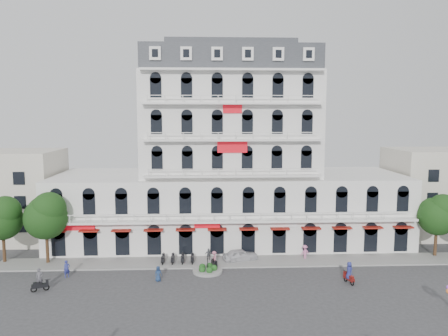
% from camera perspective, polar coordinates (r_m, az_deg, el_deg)
% --- Properties ---
extents(ground, '(120.00, 120.00, 0.00)m').
position_cam_1_polar(ground, '(42.48, 2.12, -16.18)').
color(ground, '#38383A').
rests_on(ground, ground).
extents(sidewalk, '(53.00, 4.00, 0.16)m').
position_cam_1_polar(sidewalk, '(50.84, 1.27, -12.13)').
color(sidewalk, gray).
rests_on(sidewalk, ground).
extents(main_building, '(45.00, 15.00, 25.80)m').
position_cam_1_polar(main_building, '(57.43, 0.70, 0.20)').
color(main_building, silver).
rests_on(main_building, ground).
extents(flank_building_west, '(14.00, 10.00, 12.00)m').
position_cam_1_polar(flank_building_west, '(65.60, -26.63, -3.19)').
color(flank_building_west, beige).
rests_on(flank_building_west, ground).
extents(flank_building_east, '(14.00, 10.00, 12.00)m').
position_cam_1_polar(flank_building_east, '(68.52, 26.54, -2.79)').
color(flank_building_east, beige).
rests_on(flank_building_east, ground).
extents(traffic_island, '(3.20, 3.20, 1.60)m').
position_cam_1_polar(traffic_island, '(47.85, -2.16, -13.15)').
color(traffic_island, gray).
rests_on(traffic_island, ground).
extents(parked_scooter_row, '(4.40, 1.80, 1.10)m').
position_cam_1_polar(parked_scooter_row, '(50.66, -6.07, -12.33)').
color(parked_scooter_row, black).
rests_on(parked_scooter_row, ground).
extents(tree_west_outer, '(4.50, 4.48, 7.76)m').
position_cam_1_polar(tree_west_outer, '(55.11, -26.96, -5.70)').
color(tree_west_outer, '#382314').
rests_on(tree_west_outer, ground).
extents(tree_west_inner, '(4.76, 4.76, 8.25)m').
position_cam_1_polar(tree_west_inner, '(52.71, -22.23, -5.64)').
color(tree_west_inner, '#382314').
rests_on(tree_west_inner, ground).
extents(tree_east_inner, '(4.40, 4.37, 7.57)m').
position_cam_1_polar(tree_east_inner, '(57.20, 26.14, -5.36)').
color(tree_east_inner, '#382314').
rests_on(tree_east_inner, ground).
extents(parked_car, '(4.33, 2.54, 1.38)m').
position_cam_1_polar(parked_car, '(51.17, 2.15, -11.28)').
color(parked_car, silver).
rests_on(parked_car, ground).
extents(rider_west, '(1.63, 0.86, 2.27)m').
position_cam_1_polar(rider_west, '(46.22, -22.94, -13.41)').
color(rider_west, black).
rests_on(rider_west, ground).
extents(rider_east, '(0.78, 1.67, 2.23)m').
position_cam_1_polar(rider_east, '(46.26, 16.02, -12.99)').
color(rider_east, maroon).
rests_on(rider_east, ground).
extents(rider_center, '(0.74, 1.69, 1.95)m').
position_cam_1_polar(rider_center, '(48.71, -1.29, -11.85)').
color(rider_center, black).
rests_on(rider_center, ground).
extents(pedestrian_left, '(0.90, 0.79, 1.55)m').
position_cam_1_polar(pedestrian_left, '(45.74, -8.59, -13.49)').
color(pedestrian_left, navy).
rests_on(pedestrian_left, ground).
extents(pedestrian_mid, '(0.91, 0.43, 1.51)m').
position_cam_1_polar(pedestrian_mid, '(50.99, -2.03, -11.28)').
color(pedestrian_mid, '#4C4D52').
rests_on(pedestrian_mid, ground).
extents(pedestrian_right, '(1.31, 1.08, 1.76)m').
position_cam_1_polar(pedestrian_right, '(52.24, 10.51, -10.79)').
color(pedestrian_right, pink).
rests_on(pedestrian_right, ground).
extents(pedestrian_far, '(0.78, 0.75, 1.80)m').
position_cam_1_polar(pedestrian_far, '(48.94, -19.85, -12.30)').
color(pedestrian_far, navy).
rests_on(pedestrian_far, ground).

